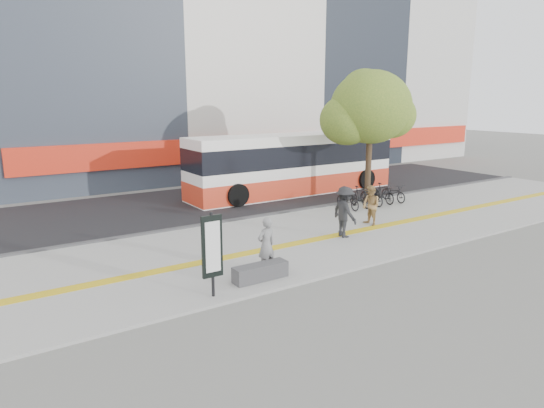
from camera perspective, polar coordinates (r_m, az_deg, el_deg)
ground at (r=15.83m, az=4.34°, el=-6.00°), size 120.00×120.00×0.00m
sidewalk at (r=16.97m, az=1.25°, el=-4.54°), size 40.00×7.00×0.08m
tactile_strip at (r=16.56m, az=2.23°, el=-4.81°), size 40.00×0.45×0.01m
street at (r=23.34m, az=-9.24°, el=0.01°), size 40.00×8.00×0.06m
curb at (r=19.83m, az=-4.49°, el=-1.96°), size 40.00×0.25×0.14m
bench at (r=13.39m, az=-1.39°, el=-8.08°), size 1.60×0.45×0.45m
signboard at (r=12.06m, az=-7.13°, el=-5.19°), size 0.55×0.10×2.20m
street_tree at (r=23.39m, az=11.43°, el=11.04°), size 4.40×3.80×6.31m
bus at (r=25.37m, az=2.61°, el=4.60°), size 11.71×2.78×3.12m
bicycle_row at (r=22.98m, az=11.76°, el=0.97°), size 3.67×1.66×0.95m
seated_woman at (r=13.73m, az=-0.70°, el=-4.92°), size 0.65×0.47×1.64m
pedestrian_tan at (r=19.26m, az=11.68°, el=-0.18°), size 0.65×0.80×1.58m
pedestrian_dark at (r=17.42m, az=8.64°, el=-0.93°), size 0.79×1.25×1.85m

